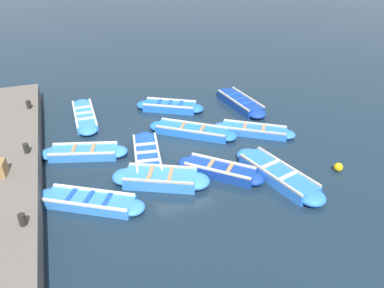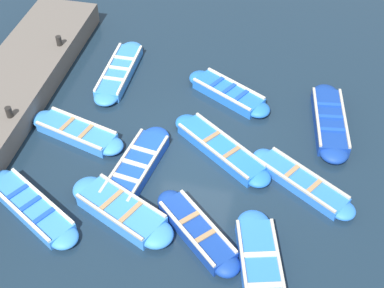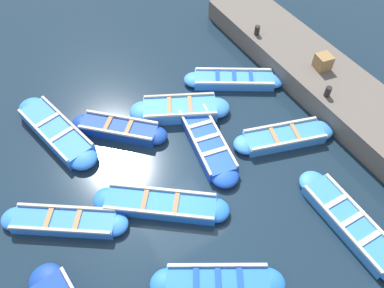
% 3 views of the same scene
% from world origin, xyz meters
% --- Properties ---
extents(ground_plane, '(120.00, 120.00, 0.00)m').
position_xyz_m(ground_plane, '(0.00, 0.00, 0.00)').
color(ground_plane, '#162838').
extents(boat_near_quay, '(3.48, 2.31, 0.47)m').
position_xyz_m(boat_near_quay, '(-1.40, -2.33, 0.20)').
color(boat_near_quay, '#3884E0').
rests_on(boat_near_quay, ground).
extents(boat_tucked, '(3.57, 2.90, 0.39)m').
position_xyz_m(boat_tucked, '(0.81, 0.62, 0.17)').
color(boat_tucked, blue).
rests_on(boat_tucked, ground).
extents(boat_drifting, '(3.45, 1.69, 0.39)m').
position_xyz_m(boat_drifting, '(-3.73, 0.37, 0.17)').
color(boat_drifting, '#3884E0').
rests_on(boat_drifting, ground).
extents(boat_end_of_row, '(0.89, 3.76, 0.38)m').
position_xyz_m(boat_end_of_row, '(-3.40, 3.65, 0.16)').
color(boat_end_of_row, '#3884E0').
rests_on(boat_end_of_row, ground).
extents(boat_mid_row, '(1.43, 3.79, 0.41)m').
position_xyz_m(boat_mid_row, '(-1.49, -0.70, 0.18)').
color(boat_mid_row, '#1947B7').
rests_on(boat_mid_row, ground).
extents(boat_alongside, '(3.27, 2.30, 0.42)m').
position_xyz_m(boat_alongside, '(0.59, 3.28, 0.18)').
color(boat_alongside, blue).
rests_on(boat_alongside, ground).
extents(boat_outer_left, '(2.88, 2.71, 0.44)m').
position_xyz_m(boat_outer_left, '(0.74, -2.54, 0.19)').
color(boat_outer_left, navy).
rests_on(boat_outer_left, ground).
extents(boat_outer_right, '(3.57, 2.54, 0.38)m').
position_xyz_m(boat_outer_right, '(-3.86, -2.72, 0.16)').
color(boat_outer_right, '#3884E0').
rests_on(boat_outer_right, ground).
extents(boat_centre, '(1.89, 4.05, 0.45)m').
position_xyz_m(boat_centre, '(2.56, -3.46, 0.20)').
color(boat_centre, blue).
rests_on(boat_centre, ground).
extents(boat_bow_out, '(3.31, 2.50, 0.37)m').
position_xyz_m(boat_bow_out, '(3.32, -0.21, 0.16)').
color(boat_bow_out, blue).
rests_on(boat_bow_out, ground).
extents(boat_broadside, '(1.35, 3.80, 0.45)m').
position_xyz_m(boat_broadside, '(3.99, 2.56, 0.19)').
color(boat_broadside, navy).
rests_on(boat_broadside, ground).
extents(quay_wall, '(2.41, 13.80, 0.79)m').
position_xyz_m(quay_wall, '(-6.51, 0.00, 0.40)').
color(quay_wall, '#605951').
rests_on(quay_wall, ground).
extents(bollard_north, '(0.20, 0.20, 0.35)m').
position_xyz_m(bollard_north, '(-5.65, -3.92, 0.97)').
color(bollard_north, black).
rests_on(bollard_north, quay_wall).
extents(bollard_mid_north, '(0.20, 0.20, 0.35)m').
position_xyz_m(bollard_mid_north, '(-5.65, 0.00, 0.97)').
color(bollard_mid_north, black).
rests_on(bollard_mid_north, quay_wall).
extents(bollard_mid_south, '(0.20, 0.20, 0.35)m').
position_xyz_m(bollard_mid_south, '(-5.65, 3.92, 0.97)').
color(bollard_mid_south, black).
rests_on(bollard_mid_south, quay_wall).
extents(buoy_orange_near, '(0.33, 0.33, 0.33)m').
position_xyz_m(buoy_orange_near, '(4.92, -3.74, 0.16)').
color(buoy_orange_near, '#EAB214').
rests_on(buoy_orange_near, ground).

